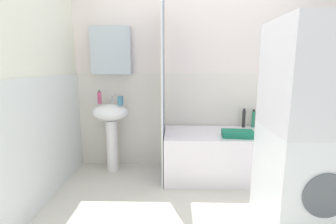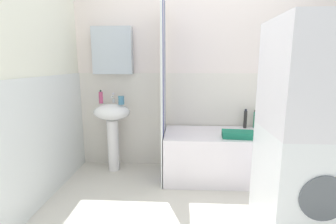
{
  "view_description": "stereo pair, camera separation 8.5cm",
  "coord_description": "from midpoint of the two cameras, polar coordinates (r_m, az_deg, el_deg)",
  "views": [
    {
      "loc": [
        -0.32,
        -1.88,
        1.32
      ],
      "look_at": [
        -0.38,
        0.78,
        0.8
      ],
      "focal_mm": 26.56,
      "sensor_mm": 36.0,
      "label": 1
    },
    {
      "loc": [
        -0.23,
        -1.88,
        1.32
      ],
      "look_at": [
        -0.38,
        0.78,
        0.8
      ],
      "focal_mm": 26.56,
      "sensor_mm": 36.0,
      "label": 2
    }
  ],
  "objects": [
    {
      "name": "wall_back_tiled",
      "position": [
        3.16,
        7.07,
        7.72
      ],
      "size": [
        3.6,
        0.18,
        2.4
      ],
      "color": "silver",
      "rests_on": "ground_plane"
    },
    {
      "name": "wall_left_tiled",
      "position": [
        2.58,
        -27.07,
        5.39
      ],
      "size": [
        0.07,
        1.81,
        2.4
      ],
      "color": "white",
      "rests_on": "ground_plane"
    },
    {
      "name": "sink",
      "position": [
        3.1,
        -11.91,
        -2.27
      ],
      "size": [
        0.44,
        0.34,
        0.84
      ],
      "color": "white",
      "rests_on": "ground_plane"
    },
    {
      "name": "faucet",
      "position": [
        3.12,
        -11.73,
        3.18
      ],
      "size": [
        0.03,
        0.12,
        0.12
      ],
      "color": "silver",
      "rests_on": "sink"
    },
    {
      "name": "soap_dispenser",
      "position": [
        3.12,
        -14.4,
        3.27
      ],
      "size": [
        0.05,
        0.05,
        0.16
      ],
      "color": "#BE4571",
      "rests_on": "sink"
    },
    {
      "name": "toothbrush_cup",
      "position": [
        2.99,
        -9.88,
        2.68
      ],
      "size": [
        0.07,
        0.07,
        0.1
      ],
      "primitive_type": "cylinder",
      "color": "teal",
      "rests_on": "sink"
    },
    {
      "name": "bathtub",
      "position": [
        3.01,
        14.06,
        -9.65
      ],
      "size": [
        1.43,
        0.66,
        0.54
      ],
      "primitive_type": "cube",
      "color": "white",
      "rests_on": "ground_plane"
    },
    {
      "name": "shower_curtain",
      "position": [
        2.79,
        -0.15,
        4.52
      ],
      "size": [
        0.01,
        0.66,
        2.0
      ],
      "color": "white",
      "rests_on": "ground_plane"
    },
    {
      "name": "shampoo_bottle",
      "position": [
        3.33,
        23.97,
        -1.77
      ],
      "size": [
        0.04,
        0.04,
        0.2
      ],
      "color": "#2752A3",
      "rests_on": "bathtub"
    },
    {
      "name": "body_wash_bottle",
      "position": [
        3.27,
        21.92,
        -1.97
      ],
      "size": [
        0.06,
        0.06,
        0.19
      ],
      "color": "gold",
      "rests_on": "bathtub"
    },
    {
      "name": "lotion_bottle",
      "position": [
        3.24,
        20.05,
        -1.62
      ],
      "size": [
        0.04,
        0.04,
        0.22
      ],
      "color": "#2B825F",
      "rests_on": "bathtub"
    },
    {
      "name": "conditioner_bottle",
      "position": [
        3.2,
        18.04,
        -1.54
      ],
      "size": [
        0.04,
        0.04,
        0.24
      ],
      "color": "#282826",
      "rests_on": "bathtub"
    },
    {
      "name": "towel_folded",
      "position": [
        2.79,
        16.63,
        -4.95
      ],
      "size": [
        0.35,
        0.22,
        0.07
      ],
      "primitive_type": "cube",
      "rotation": [
        0.0,
        0.0,
        -0.09
      ],
      "color": "#1B6F53",
      "rests_on": "bathtub"
    },
    {
      "name": "washer_dryer_stack",
      "position": [
        2.16,
        30.07,
        -3.84
      ],
      "size": [
        0.58,
        0.65,
        1.64
      ],
      "color": "white",
      "rests_on": "ground_plane"
    }
  ]
}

